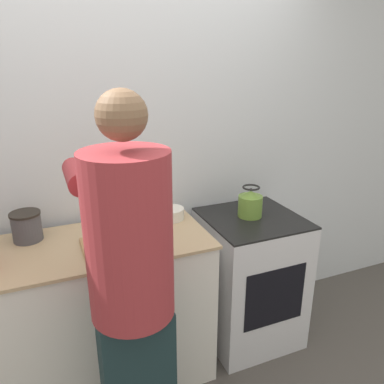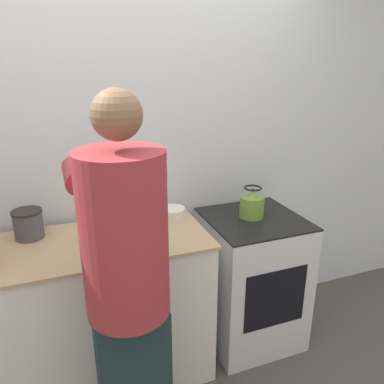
{
  "view_description": "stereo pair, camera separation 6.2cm",
  "coord_description": "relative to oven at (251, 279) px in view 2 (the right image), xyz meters",
  "views": [
    {
      "loc": [
        -0.48,
        -1.61,
        1.87
      ],
      "look_at": [
        0.27,
        0.21,
        1.18
      ],
      "focal_mm": 35.0,
      "sensor_mm": 36.0,
      "label": 1
    },
    {
      "loc": [
        -0.43,
        -1.63,
        1.87
      ],
      "look_at": [
        0.27,
        0.21,
        1.18
      ],
      "focal_mm": 35.0,
      "sensor_mm": 36.0,
      "label": 2
    }
  ],
  "objects": [
    {
      "name": "canister_jar",
      "position": [
        -1.34,
        0.17,
        0.56
      ],
      "size": [
        0.16,
        0.16,
        0.16
      ],
      "color": "#4C4C51",
      "rests_on": "counter"
    },
    {
      "name": "cutting_board",
      "position": [
        -0.9,
        -0.08,
        0.48
      ],
      "size": [
        0.37,
        0.26,
        0.02
      ],
      "color": "#A87A4C",
      "rests_on": "counter"
    },
    {
      "name": "kettle",
      "position": [
        -0.01,
        0.03,
        0.54
      ],
      "size": [
        0.16,
        0.16,
        0.2
      ],
      "color": "olive",
      "rests_on": "oven"
    },
    {
      "name": "counter",
      "position": [
        -1.09,
        -0.01,
        0.01
      ],
      "size": [
        1.42,
        0.61,
        0.93
      ],
      "color": "silver",
      "rests_on": "ground_plane"
    },
    {
      "name": "bowl_prep",
      "position": [
        -0.51,
        0.14,
        0.51
      ],
      "size": [
        0.16,
        0.16,
        0.07
      ],
      "color": "silver",
      "rests_on": "counter"
    },
    {
      "name": "person",
      "position": [
        -0.94,
        -0.55,
        0.51
      ],
      "size": [
        0.4,
        0.64,
        1.78
      ],
      "color": "#182C2F",
      "rests_on": "ground_plane"
    },
    {
      "name": "wall_back",
      "position": [
        -0.74,
        0.37,
        0.84
      ],
      "size": [
        8.0,
        0.05,
        2.6
      ],
      "color": "silver",
      "rests_on": "ground_plane"
    },
    {
      "name": "oven",
      "position": [
        0.0,
        0.0,
        0.0
      ],
      "size": [
        0.61,
        0.61,
        0.91
      ],
      "color": "silver",
      "rests_on": "ground_plane"
    },
    {
      "name": "knife",
      "position": [
        -0.85,
        -0.1,
        0.5
      ],
      "size": [
        0.25,
        0.1,
        0.01
      ],
      "rotation": [
        0.0,
        0.0,
        0.29
      ],
      "color": "silver",
      "rests_on": "cutting_board"
    }
  ]
}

